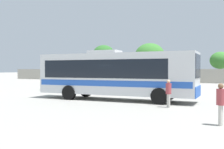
{
  "coord_description": "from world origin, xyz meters",
  "views": [
    {
      "loc": [
        10.17,
        -17.18,
        2.19
      ],
      "look_at": [
        0.25,
        0.89,
        1.81
      ],
      "focal_mm": 44.09,
      "sensor_mm": 36.0,
      "label": 1
    }
  ],
  "objects": [
    {
      "name": "passenger_waiting_on_apron",
      "position": [
        8.75,
        -5.8,
        0.93
      ],
      "size": [
        0.34,
        0.34,
        1.65
      ],
      "color": "#B7B2A8",
      "rests_on": "ground_plane"
    },
    {
      "name": "parked_car_second_silver",
      "position": [
        -3.79,
        25.34,
        0.78
      ],
      "size": [
        4.54,
        2.15,
        1.46
      ],
      "color": "#B7BABF",
      "rests_on": "ground_plane"
    },
    {
      "name": "roadside_tree_left",
      "position": [
        -18.69,
        31.81,
        5.29
      ],
      "size": [
        4.5,
        4.5,
        7.22
      ],
      "color": "brown",
      "rests_on": "ground_plane"
    },
    {
      "name": "perimeter_wall",
      "position": [
        0.0,
        28.51,
        1.13
      ],
      "size": [
        80.0,
        0.3,
        2.26
      ],
      "primitive_type": "cube",
      "color": "#9E998C",
      "rests_on": "ground_plane"
    },
    {
      "name": "roadside_tree_midright",
      "position": [
        3.83,
        32.71,
        3.71
      ],
      "size": [
        3.45,
        3.45,
        5.2
      ],
      "color": "brown",
      "rests_on": "ground_plane"
    },
    {
      "name": "coach_bus_silver_blue",
      "position": [
        0.82,
        0.11,
        1.9
      ],
      "size": [
        11.53,
        3.42,
        3.55
      ],
      "color": "silver",
      "rests_on": "ground_plane"
    },
    {
      "name": "ground_plane",
      "position": [
        0.0,
        10.0,
        0.0
      ],
      "size": [
        300.0,
        300.0,
        0.0
      ],
      "primitive_type": "plane",
      "color": "gray"
    },
    {
      "name": "roadside_tree_midleft",
      "position": [
        -8.35,
        31.23,
        4.71
      ],
      "size": [
        5.58,
        5.58,
        7.09
      ],
      "color": "brown",
      "rests_on": "ground_plane"
    },
    {
      "name": "attendant_by_bus_door",
      "position": [
        5.44,
        -1.81,
        0.9
      ],
      "size": [
        0.45,
        0.45,
        1.6
      ],
      "color": "#B7B2A8",
      "rests_on": "ground_plane"
    },
    {
      "name": "parked_car_leftmost_grey",
      "position": [
        -9.09,
        24.63,
        0.8
      ],
      "size": [
        4.38,
        2.28,
        1.52
      ],
      "color": "slate",
      "rests_on": "ground_plane"
    },
    {
      "name": "vendor_umbrella_secondary_green",
      "position": [
        -9.28,
        5.58,
        1.97
      ],
      "size": [
        2.29,
        2.29,
        2.32
      ],
      "color": "gray",
      "rests_on": "ground_plane"
    }
  ]
}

